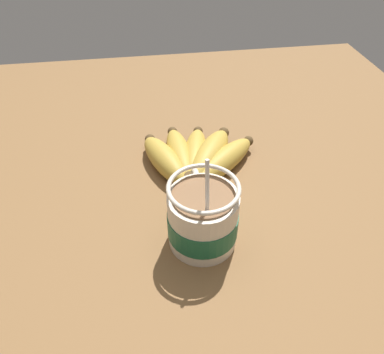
# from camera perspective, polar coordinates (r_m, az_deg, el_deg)

# --- Properties ---
(table) EXTENTS (1.16, 1.16, 0.04)m
(table) POSITION_cam_1_polar(r_m,az_deg,el_deg) (0.60, -3.15, -5.51)
(table) COLOR brown
(table) RESTS_ON ground
(coffee_mug) EXTENTS (0.13, 0.10, 0.16)m
(coffee_mug) POSITION_cam_1_polar(r_m,az_deg,el_deg) (0.51, 1.63, -6.22)
(coffee_mug) COLOR beige
(coffee_mug) RESTS_ON table
(banana_bunch) EXTENTS (0.18, 0.21, 0.05)m
(banana_bunch) POSITION_cam_1_polar(r_m,az_deg,el_deg) (0.64, 0.60, 3.10)
(banana_bunch) COLOR #4C381E
(banana_bunch) RESTS_ON table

